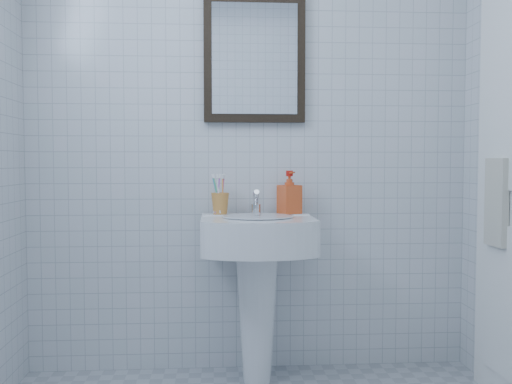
{
  "coord_description": "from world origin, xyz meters",
  "views": [
    {
      "loc": [
        -0.16,
        -1.65,
        1.04
      ],
      "look_at": [
        0.01,
        0.86,
        0.91
      ],
      "focal_mm": 40.0,
      "sensor_mm": 36.0,
      "label": 1
    }
  ],
  "objects": [
    {
      "name": "washbasin",
      "position": [
        0.02,
        0.98,
        0.54
      ],
      "size": [
        0.52,
        0.38,
        0.8
      ],
      "color": "white",
      "rests_on": "ground"
    },
    {
      "name": "towel_ring",
      "position": [
        1.06,
        0.73,
        1.05
      ],
      "size": [
        0.01,
        0.18,
        0.18
      ],
      "primitive_type": "torus",
      "rotation": [
        0.0,
        1.57,
        0.0
      ],
      "color": "silver",
      "rests_on": "wall_right"
    },
    {
      "name": "wall_back",
      "position": [
        0.0,
        1.2,
        1.25
      ],
      "size": [
        2.2,
        0.02,
        2.5
      ],
      "primitive_type": "cube",
      "color": "silver",
      "rests_on": "ground"
    },
    {
      "name": "toothbrush_cup",
      "position": [
        -0.15,
        1.09,
        0.84
      ],
      "size": [
        0.11,
        0.11,
        0.1
      ],
      "primitive_type": null,
      "rotation": [
        0.0,
        0.0,
        0.31
      ],
      "color": "#D08537",
      "rests_on": "washbasin"
    },
    {
      "name": "soap_dispenser",
      "position": [
        0.19,
        1.1,
        0.9
      ],
      "size": [
        0.12,
        0.12,
        0.21
      ],
      "primitive_type": "imported",
      "rotation": [
        0.0,
        0.0,
        0.42
      ],
      "color": "#E54816",
      "rests_on": "washbasin"
    },
    {
      "name": "hand_towel",
      "position": [
        1.04,
        0.73,
        0.87
      ],
      "size": [
        0.03,
        0.16,
        0.38
      ],
      "primitive_type": "cube",
      "color": "beige",
      "rests_on": "towel_ring"
    },
    {
      "name": "wall_mirror",
      "position": [
        0.02,
        1.18,
        1.55
      ],
      "size": [
        0.5,
        0.04,
        0.62
      ],
      "color": "black",
      "rests_on": "wall_back"
    },
    {
      "name": "faucet",
      "position": [
        0.02,
        1.08,
        0.84
      ],
      "size": [
        0.05,
        0.11,
        0.12
      ],
      "color": "silver",
      "rests_on": "washbasin"
    }
  ]
}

